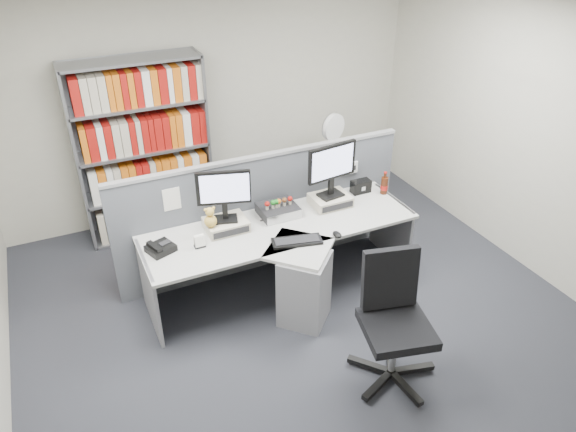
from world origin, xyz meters
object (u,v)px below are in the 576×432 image
monitor_left (224,192)px  mouse (337,235)px  shelving_unit (144,153)px  desk_fan (333,131)px  desktop_pc (278,210)px  speaker (361,186)px  monitor_right (332,166)px  desk (290,261)px  desk_phone (160,248)px  office_chair (394,316)px  keyboard (297,241)px  filing_cabinet (330,184)px  desk_calendar (199,242)px  cola_bottle (384,185)px

monitor_left → mouse: (0.87, -0.54, -0.38)m
shelving_unit → desk_fan: shelving_unit is taller
desktop_pc → speaker: size_ratio=1.80×
monitor_right → mouse: (-0.23, -0.54, -0.40)m
desk → desk_phone: size_ratio=9.53×
monitor_left → speaker: (1.51, 0.10, -0.33)m
shelving_unit → office_chair: bearing=-67.4°
desk → monitor_left: monitor_left is taller
desk → monitor_right: (0.62, 0.38, 0.69)m
shelving_unit → desk_fan: bearing=-12.1°
monitor_left → desk_phone: (-0.64, -0.10, -0.36)m
keyboard → filing_cabinet: keyboard is taller
desk_calendar → shelving_unit: size_ratio=0.06×
office_chair → speaker: bearing=67.2°
office_chair → keyboard: bearing=107.3°
desktop_pc → desk_fan: desk_fan is taller
cola_bottle → office_chair: size_ratio=0.23×
desk_fan → keyboard: bearing=-128.4°
keyboard → mouse: 0.38m
mouse → filing_cabinet: size_ratio=0.16×
mouse → desk_phone: size_ratio=0.41×
monitor_left → keyboard: size_ratio=1.05×
mouse → desk_phone: 1.58m
desktop_pc → cola_bottle: cola_bottle is taller
monitor_left → desktop_pc: 0.65m
desk_phone → speaker: speaker is taller
keyboard → speaker: (1.01, 0.57, 0.05)m
keyboard → desk_calendar: bearing=159.6°
keyboard → office_chair: office_chair is taller
desktop_pc → cola_bottle: (1.17, -0.07, 0.04)m
desk → keyboard: bearing=-78.5°
monitor_right → desk_phone: bearing=-176.6°
mouse → monitor_right: bearing=67.3°
desk_phone → mouse: bearing=-16.2°
desk_phone → keyboard: bearing=-18.2°
filing_cabinet → desk: bearing=-130.6°
desk_phone → filing_cabinet: bearing=25.7°
office_chair → mouse: bearing=87.4°
desktop_pc → shelving_unit: bearing=124.2°
speaker → filing_cabinet: 1.03m
monitor_left → filing_cabinet: monitor_left is taller
mouse → desk_fan: 1.78m
mouse → speaker: (0.64, 0.64, 0.05)m
speaker → filing_cabinet: speaker is taller
desk_phone → cola_bottle: (2.36, 0.07, 0.06)m
desktop_pc → desk_phone: 1.20m
desk_phone → filing_cabinet: 2.61m
keyboard → desk_phone: 1.20m
desktop_pc → speaker: speaker is taller
desktop_pc → desk_phone: desktop_pc is taller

